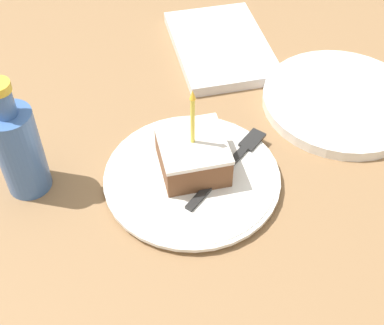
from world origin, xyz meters
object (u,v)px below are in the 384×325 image
(fork, at_px, (231,162))
(bottle, at_px, (19,148))
(side_plate, at_px, (341,101))
(marble_board, at_px, (221,46))
(plate, at_px, (192,178))
(cake_slice, at_px, (192,152))

(fork, distance_m, bottle, 0.31)
(fork, relative_size, side_plate, 0.59)
(bottle, height_order, marble_board, bottle)
(plate, height_order, bottle, bottle)
(bottle, distance_m, marble_board, 0.45)
(marble_board, bearing_deg, cake_slice, -23.18)
(cake_slice, height_order, marble_board, cake_slice)
(fork, xyz_separation_m, bottle, (-0.04, -0.30, 0.06))
(bottle, xyz_separation_m, marble_board, (-0.26, 0.36, -0.07))
(marble_board, bearing_deg, fork, -12.32)
(bottle, distance_m, side_plate, 0.53)
(cake_slice, height_order, fork, cake_slice)
(fork, relative_size, bottle, 0.82)
(cake_slice, xyz_separation_m, fork, (0.01, 0.06, -0.03))
(plate, xyz_separation_m, cake_slice, (-0.02, 0.00, 0.03))
(marble_board, bearing_deg, side_plate, 38.40)
(marble_board, bearing_deg, plate, -22.52)
(plate, relative_size, marble_board, 1.05)
(cake_slice, bearing_deg, side_plate, 107.74)
(fork, bearing_deg, plate, -82.36)
(fork, bearing_deg, cake_slice, -101.70)
(cake_slice, relative_size, side_plate, 0.55)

